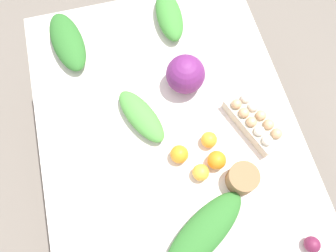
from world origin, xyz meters
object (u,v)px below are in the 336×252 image
at_px(greens_bunch_beet_tops, 141,116).
at_px(beet_root, 312,245).
at_px(paper_bag, 242,178).
at_px(egg_carton, 255,121).
at_px(greens_bunch_chard, 204,232).
at_px(orange_1, 201,172).
at_px(orange_3, 217,160).
at_px(orange_2, 209,140).
at_px(greens_bunch_scallion, 68,42).
at_px(greens_bunch_dandelion, 169,16).
at_px(cabbage_purple, 185,74).
at_px(orange_0, 179,154).

height_order(greens_bunch_beet_tops, beet_root, greens_bunch_beet_tops).
bearing_deg(paper_bag, greens_bunch_beet_tops, -137.70).
relative_size(egg_carton, greens_bunch_chard, 0.78).
bearing_deg(beet_root, orange_1, -137.97).
xyz_separation_m(orange_1, orange_3, (-0.03, 0.08, 0.00)).
height_order(greens_bunch_chard, orange_1, greens_bunch_chard).
xyz_separation_m(orange_2, orange_3, (0.09, 0.00, 0.00)).
bearing_deg(greens_bunch_scallion, greens_bunch_dandelion, 93.36).
relative_size(egg_carton, paper_bag, 2.56).
relative_size(egg_carton, orange_1, 4.50).
xyz_separation_m(paper_bag, greens_bunch_scallion, (-0.80, -0.58, -0.00)).
relative_size(paper_bag, greens_bunch_chard, 0.30).
height_order(egg_carton, greens_bunch_scallion, egg_carton).
height_order(orange_2, orange_3, orange_3).
height_order(cabbage_purple, orange_0, cabbage_purple).
height_order(paper_bag, greens_bunch_dandelion, paper_bag).
distance_m(egg_carton, orange_2, 0.21).
xyz_separation_m(greens_bunch_dandelion, orange_0, (0.68, -0.13, -0.01)).
distance_m(beet_root, orange_0, 0.60).
bearing_deg(orange_0, greens_bunch_chard, 2.29).
relative_size(greens_bunch_chard, orange_1, 5.80).
relative_size(greens_bunch_beet_tops, orange_0, 3.82).
height_order(greens_bunch_dandelion, orange_1, greens_bunch_dandelion).
bearing_deg(orange_3, egg_carton, 120.88).
distance_m(greens_bunch_beet_tops, beet_root, 0.82).
bearing_deg(greens_bunch_beet_tops, egg_carton, 72.84).
distance_m(cabbage_purple, egg_carton, 0.35).
height_order(greens_bunch_scallion, orange_2, greens_bunch_scallion).
relative_size(greens_bunch_dandelion, orange_2, 4.35).
xyz_separation_m(egg_carton, orange_1, (0.15, -0.28, -0.01)).
bearing_deg(egg_carton, orange_0, -100.76).
relative_size(greens_bunch_chard, orange_2, 5.85).
bearing_deg(paper_bag, orange_1, -113.65).
relative_size(greens_bunch_dandelion, orange_3, 3.83).
distance_m(beet_root, orange_3, 0.46).
bearing_deg(paper_bag, beet_root, 30.79).
xyz_separation_m(paper_bag, orange_1, (-0.07, -0.15, -0.01)).
bearing_deg(greens_bunch_scallion, orange_2, 39.05).
bearing_deg(beet_root, greens_bunch_chard, -110.43).
bearing_deg(cabbage_purple, greens_bunch_scallion, -124.06).
relative_size(egg_carton, greens_bunch_scallion, 0.92).
xyz_separation_m(greens_bunch_dandelion, greens_bunch_beet_tops, (0.47, -0.24, -0.01)).
bearing_deg(orange_0, greens_bunch_scallion, -150.62).
xyz_separation_m(cabbage_purple, greens_bunch_scallion, (-0.32, -0.48, -0.04)).
xyz_separation_m(greens_bunch_scallion, orange_1, (0.74, 0.43, -0.01)).
height_order(greens_bunch_dandelion, beet_root, greens_bunch_dandelion).
distance_m(greens_bunch_scallion, orange_2, 0.79).
height_order(orange_0, orange_3, orange_3).
bearing_deg(greens_bunch_beet_tops, paper_bag, 42.30).
relative_size(greens_bunch_beet_tops, greens_bunch_chard, 0.72).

